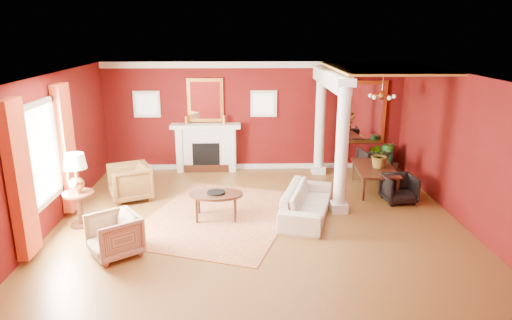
{
  "coord_description": "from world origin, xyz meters",
  "views": [
    {
      "loc": [
        -0.31,
        -8.61,
        3.73
      ],
      "look_at": [
        -0.05,
        0.31,
        1.15
      ],
      "focal_mm": 32.0,
      "sensor_mm": 36.0,
      "label": 1
    }
  ],
  "objects_px": {
    "armchair_stripe": "(114,233)",
    "dining_table": "(376,172)",
    "armchair_leopard": "(130,181)",
    "side_table": "(77,178)",
    "coffee_table": "(216,195)",
    "sofa": "(307,198)"
  },
  "relations": [
    {
      "from": "coffee_table",
      "to": "armchair_leopard",
      "type": "bearing_deg",
      "value": 150.18
    },
    {
      "from": "coffee_table",
      "to": "dining_table",
      "type": "height_order",
      "value": "dining_table"
    },
    {
      "from": "coffee_table",
      "to": "dining_table",
      "type": "relative_size",
      "value": 0.67
    },
    {
      "from": "side_table",
      "to": "armchair_stripe",
      "type": "bearing_deg",
      "value": -51.43
    },
    {
      "from": "sofa",
      "to": "coffee_table",
      "type": "relative_size",
      "value": 1.94
    },
    {
      "from": "armchair_leopard",
      "to": "side_table",
      "type": "relative_size",
      "value": 0.61
    },
    {
      "from": "dining_table",
      "to": "coffee_table",
      "type": "bearing_deg",
      "value": 117.53
    },
    {
      "from": "sofa",
      "to": "armchair_stripe",
      "type": "distance_m",
      "value": 3.83
    },
    {
      "from": "armchair_leopard",
      "to": "armchair_stripe",
      "type": "height_order",
      "value": "armchair_leopard"
    },
    {
      "from": "armchair_stripe",
      "to": "side_table",
      "type": "bearing_deg",
      "value": -177.18
    },
    {
      "from": "coffee_table",
      "to": "side_table",
      "type": "bearing_deg",
      "value": -174.47
    },
    {
      "from": "armchair_leopard",
      "to": "dining_table",
      "type": "relative_size",
      "value": 0.55
    },
    {
      "from": "side_table",
      "to": "armchair_leopard",
      "type": "bearing_deg",
      "value": 65.67
    },
    {
      "from": "armchair_stripe",
      "to": "dining_table",
      "type": "height_order",
      "value": "dining_table"
    },
    {
      "from": "side_table",
      "to": "coffee_table",
      "type": "bearing_deg",
      "value": 5.53
    },
    {
      "from": "sofa",
      "to": "coffee_table",
      "type": "distance_m",
      "value": 1.85
    },
    {
      "from": "armchair_stripe",
      "to": "armchair_leopard",
      "type": "bearing_deg",
      "value": 152.05
    },
    {
      "from": "armchair_leopard",
      "to": "dining_table",
      "type": "height_order",
      "value": "dining_table"
    },
    {
      "from": "side_table",
      "to": "dining_table",
      "type": "distance_m",
      "value": 6.62
    },
    {
      "from": "armchair_leopard",
      "to": "armchair_stripe",
      "type": "xyz_separation_m",
      "value": [
        0.36,
        -2.66,
        -0.05
      ]
    },
    {
      "from": "side_table",
      "to": "sofa",
      "type": "bearing_deg",
      "value": 4.0
    },
    {
      "from": "sofa",
      "to": "side_table",
      "type": "height_order",
      "value": "side_table"
    }
  ]
}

